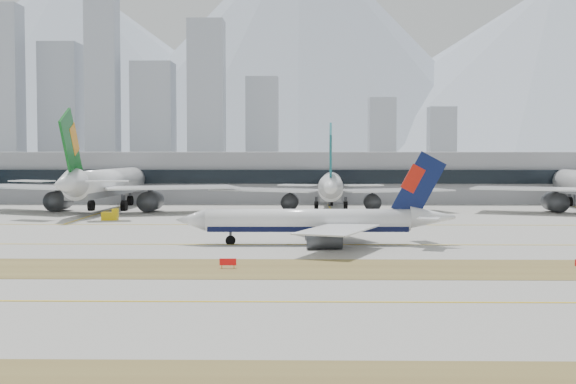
{
  "coord_description": "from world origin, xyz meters",
  "views": [
    {
      "loc": [
        4.1,
        -136.55,
        15.6
      ],
      "look_at": [
        1.57,
        18.0,
        7.5
      ],
      "focal_mm": 50.0,
      "sensor_mm": 36.0,
      "label": 1
    }
  ],
  "objects_px": {
    "widebody_cathay": "(331,188)",
    "terminal": "(288,176)",
    "widebody_eva": "(106,185)",
    "taxiing_airliner": "(318,222)"
  },
  "relations": [
    {
      "from": "widebody_cathay",
      "to": "terminal",
      "type": "distance_m",
      "value": 46.91
    },
    {
      "from": "widebody_eva",
      "to": "widebody_cathay",
      "type": "distance_m",
      "value": 57.79
    },
    {
      "from": "widebody_eva",
      "to": "widebody_cathay",
      "type": "height_order",
      "value": "widebody_eva"
    },
    {
      "from": "taxiing_airliner",
      "to": "widebody_eva",
      "type": "relative_size",
      "value": 0.65
    },
    {
      "from": "widebody_cathay",
      "to": "terminal",
      "type": "height_order",
      "value": "widebody_cathay"
    },
    {
      "from": "taxiing_airliner",
      "to": "widebody_eva",
      "type": "height_order",
      "value": "widebody_eva"
    },
    {
      "from": "widebody_eva",
      "to": "terminal",
      "type": "distance_m",
      "value": 65.86
    },
    {
      "from": "widebody_eva",
      "to": "taxiing_airliner",
      "type": "bearing_deg",
      "value": -139.8
    },
    {
      "from": "taxiing_airliner",
      "to": "widebody_cathay",
      "type": "xyz_separation_m",
      "value": [
        4.87,
        74.08,
        2.13
      ]
    },
    {
      "from": "taxiing_airliner",
      "to": "terminal",
      "type": "relative_size",
      "value": 0.17
    }
  ]
}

